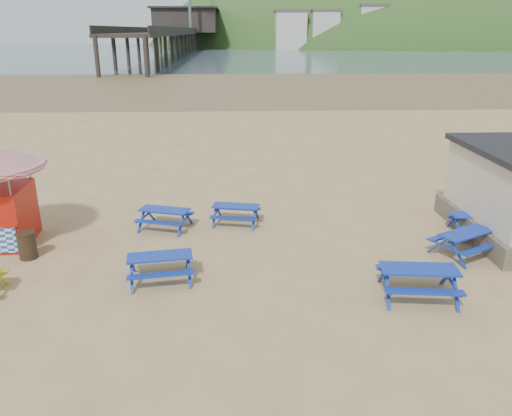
{
  "coord_description": "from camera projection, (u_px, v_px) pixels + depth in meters",
  "views": [
    {
      "loc": [
        -1.2,
        -14.77,
        6.82
      ],
      "look_at": [
        -0.45,
        1.5,
        1.0
      ],
      "focal_mm": 35.0,
      "sensor_mm": 36.0,
      "label": 1
    }
  ],
  "objects": [
    {
      "name": "picnic_table_blue_e",
      "position": [
        418.0,
        282.0,
        13.41
      ],
      "size": [
        2.19,
        1.84,
        0.85
      ],
      "rotation": [
        0.0,
        0.0,
        -0.11
      ],
      "color": "#0F3997",
      "rests_on": "ground"
    },
    {
      "name": "pier",
      "position": [
        186.0,
        34.0,
        181.29
      ],
      "size": [
        24.0,
        220.0,
        39.29
      ],
      "color": "black",
      "rests_on": "ground"
    },
    {
      "name": "wet_sand",
      "position": [
        241.0,
        83.0,
        67.98
      ],
      "size": [
        400.0,
        400.0,
        0.0
      ],
      "primitive_type": "plane",
      "color": "brown",
      "rests_on": "ground"
    },
    {
      "name": "picnic_table_blue_b",
      "position": [
        236.0,
        214.0,
        18.54
      ],
      "size": [
        1.93,
        1.67,
        0.71
      ],
      "rotation": [
        0.0,
        0.0,
        -0.2
      ],
      "color": "#0F3997",
      "rests_on": "ground"
    },
    {
      "name": "picnic_table_blue_f",
      "position": [
        465.0,
        243.0,
        15.92
      ],
      "size": [
        2.37,
        2.22,
        0.79
      ],
      "rotation": [
        0.0,
        0.0,
        0.49
      ],
      "color": "#0F3997",
      "rests_on": "ground"
    },
    {
      "name": "picnic_table_blue_a",
      "position": [
        165.0,
        219.0,
        18.08
      ],
      "size": [
        2.09,
        1.86,
        0.74
      ],
      "rotation": [
        0.0,
        0.0,
        -0.28
      ],
      "color": "#0F3997",
      "rests_on": "ground"
    },
    {
      "name": "sea",
      "position": [
        235.0,
        51.0,
        176.15
      ],
      "size": [
        400.0,
        400.0,
        0.0
      ],
      "primitive_type": "plane",
      "color": "#4A5C69",
      "rests_on": "ground"
    },
    {
      "name": "litter_bin",
      "position": [
        27.0,
        245.0,
        15.68
      ],
      "size": [
        0.6,
        0.6,
        0.88
      ],
      "color": "#312516",
      "rests_on": "ground"
    },
    {
      "name": "headland_town",
      "position": [
        422.0,
        67.0,
        239.51
      ],
      "size": [
        264.0,
        144.0,
        108.0
      ],
      "color": "#2D4C1E",
      "rests_on": "ground"
    },
    {
      "name": "ground",
      "position": [
        272.0,
        252.0,
        16.24
      ],
      "size": [
        400.0,
        400.0,
        0.0
      ],
      "primitive_type": "plane",
      "color": "tan",
      "rests_on": "ground"
    },
    {
      "name": "picnic_table_blue_c",
      "position": [
        477.0,
        224.0,
        17.57
      ],
      "size": [
        1.86,
        1.55,
        0.73
      ],
      "rotation": [
        0.0,
        0.0,
        -0.09
      ],
      "color": "#0F3997",
      "rests_on": "ground"
    },
    {
      "name": "picnic_table_blue_d",
      "position": [
        161.0,
        267.0,
        14.33
      ],
      "size": [
        2.03,
        1.73,
        0.77
      ],
      "rotation": [
        0.0,
        0.0,
        0.15
      ],
      "color": "#0F3997",
      "rests_on": "ground"
    }
  ]
}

